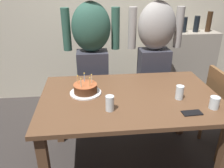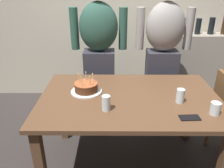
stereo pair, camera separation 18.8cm
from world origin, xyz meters
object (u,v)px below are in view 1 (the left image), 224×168
(birthday_cake, at_px, (85,89))
(cell_phone, at_px, (192,113))
(water_glass_near, at_px, (214,103))
(water_glass_far, at_px, (180,92))
(person_man_bearded, at_px, (92,55))
(person_woman_cardigan, at_px, (154,53))
(water_glass_side, at_px, (110,103))

(birthday_cake, distance_m, cell_phone, 0.88)
(cell_phone, bearing_deg, water_glass_near, 12.84)
(water_glass_near, relative_size, water_glass_far, 0.82)
(cell_phone, distance_m, person_man_bearded, 1.27)
(water_glass_far, height_order, person_man_bearded, person_man_bearded)
(person_man_bearded, distance_m, person_woman_cardigan, 0.70)
(water_glass_side, relative_size, person_woman_cardigan, 0.07)
(birthday_cake, relative_size, water_glass_near, 2.87)
(water_glass_side, xyz_separation_m, person_woman_cardigan, (0.60, 0.95, 0.07))
(person_man_bearded, xyz_separation_m, person_woman_cardigan, (0.70, 0.00, 0.00))
(water_glass_far, distance_m, water_glass_side, 0.59)
(person_man_bearded, bearing_deg, person_woman_cardigan, -180.00)
(water_glass_side, distance_m, cell_phone, 0.61)
(birthday_cake, xyz_separation_m, water_glass_side, (0.18, -0.30, 0.02))
(cell_phone, relative_size, person_man_bearded, 0.09)
(water_glass_side, bearing_deg, birthday_cake, 121.27)
(cell_phone, bearing_deg, person_woman_cardigan, 86.69)
(water_glass_far, distance_m, cell_phone, 0.24)
(cell_phone, bearing_deg, water_glass_side, 166.66)
(birthday_cake, distance_m, person_man_bearded, 0.66)
(water_glass_side, bearing_deg, person_woman_cardigan, 57.66)
(person_man_bearded, relative_size, person_woman_cardigan, 1.00)
(water_glass_side, xyz_separation_m, cell_phone, (0.59, -0.11, -0.06))
(person_woman_cardigan, bearing_deg, person_man_bearded, 0.00)
(birthday_cake, relative_size, water_glass_far, 2.35)
(birthday_cake, relative_size, cell_phone, 1.87)
(water_glass_side, distance_m, person_man_bearded, 0.95)
(cell_phone, height_order, person_man_bearded, person_man_bearded)
(cell_phone, xyz_separation_m, person_man_bearded, (-0.70, 1.05, 0.13))
(water_glass_near, xyz_separation_m, water_glass_side, (-0.79, 0.05, 0.01))
(water_glass_side, height_order, cell_phone, water_glass_side)
(water_glass_side, bearing_deg, person_man_bearded, 96.25)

